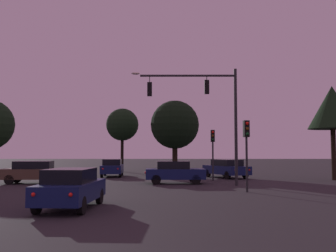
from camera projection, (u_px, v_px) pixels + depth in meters
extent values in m
plane|color=#262326|center=(143.00, 179.00, 29.86)|extent=(168.00, 168.00, 0.00)
cylinder|color=#232326|center=(236.00, 127.00, 24.22)|extent=(0.20, 0.20, 7.54)
cylinder|color=#232326|center=(188.00, 76.00, 24.45)|extent=(6.20, 0.20, 0.14)
ellipsoid|color=#F4EACC|center=(136.00, 73.00, 24.47)|extent=(0.56, 0.28, 0.16)
cylinder|color=#232326|center=(207.00, 78.00, 24.44)|extent=(0.05, 0.05, 0.30)
cube|color=black|center=(207.00, 87.00, 24.40)|extent=(0.30, 0.24, 0.90)
sphere|color=red|center=(207.00, 83.00, 24.56)|extent=(0.18, 0.18, 0.18)
sphere|color=#56380C|center=(207.00, 87.00, 24.54)|extent=(0.18, 0.18, 0.18)
sphere|color=#0C4219|center=(207.00, 92.00, 24.52)|extent=(0.18, 0.18, 0.18)
cylinder|color=#232326|center=(150.00, 79.00, 24.44)|extent=(0.05, 0.05, 0.44)
cube|color=black|center=(150.00, 89.00, 24.40)|extent=(0.30, 0.24, 0.90)
sphere|color=red|center=(150.00, 85.00, 24.56)|extent=(0.18, 0.18, 0.18)
sphere|color=#56380C|center=(150.00, 90.00, 24.54)|extent=(0.18, 0.18, 0.18)
sphere|color=#0C4219|center=(150.00, 94.00, 24.52)|extent=(0.18, 0.18, 0.18)
cylinder|color=#232326|center=(213.00, 161.00, 28.02)|extent=(0.12, 0.12, 2.89)
cube|color=black|center=(213.00, 136.00, 28.14)|extent=(0.31, 0.25, 0.90)
sphere|color=red|center=(213.00, 132.00, 28.02)|extent=(0.18, 0.18, 0.18)
sphere|color=#56380C|center=(213.00, 136.00, 28.01)|extent=(0.18, 0.18, 0.18)
sphere|color=#0C4219|center=(213.00, 140.00, 27.99)|extent=(0.18, 0.18, 0.18)
cylinder|color=#232326|center=(247.00, 165.00, 20.15)|extent=(0.12, 0.12, 2.94)
cube|color=black|center=(246.00, 129.00, 20.28)|extent=(0.34, 0.29, 0.90)
sphere|color=red|center=(247.00, 123.00, 20.16)|extent=(0.18, 0.18, 0.18)
sphere|color=#56380C|center=(247.00, 129.00, 20.14)|extent=(0.18, 0.18, 0.18)
sphere|color=#0C4219|center=(247.00, 134.00, 20.12)|extent=(0.18, 0.18, 0.18)
cube|color=#0F1947|center=(71.00, 191.00, 14.29)|extent=(1.98, 4.23, 0.68)
cube|color=black|center=(70.00, 176.00, 14.18)|extent=(1.63, 2.31, 0.52)
cylinder|color=black|center=(62.00, 196.00, 15.66)|extent=(0.23, 0.65, 0.64)
cylinder|color=black|center=(100.00, 196.00, 15.59)|extent=(0.23, 0.65, 0.64)
cylinder|color=black|center=(37.00, 205.00, 12.94)|extent=(0.23, 0.65, 0.64)
cylinder|color=black|center=(81.00, 205.00, 12.87)|extent=(0.23, 0.65, 0.64)
sphere|color=red|center=(33.00, 195.00, 12.25)|extent=(0.14, 0.14, 0.14)
sphere|color=red|center=(71.00, 195.00, 12.19)|extent=(0.14, 0.14, 0.14)
cube|color=#0F1947|center=(175.00, 174.00, 25.48)|extent=(4.05, 1.86, 0.68)
cube|color=black|center=(173.00, 165.00, 25.52)|extent=(2.21, 1.55, 0.52)
cylinder|color=black|center=(193.00, 178.00, 26.27)|extent=(0.65, 0.22, 0.64)
cylinder|color=black|center=(196.00, 180.00, 24.76)|extent=(0.65, 0.22, 0.64)
cylinder|color=black|center=(156.00, 178.00, 26.15)|extent=(0.65, 0.22, 0.64)
cylinder|color=black|center=(156.00, 180.00, 24.64)|extent=(0.65, 0.22, 0.64)
sphere|color=red|center=(146.00, 172.00, 26.00)|extent=(0.14, 0.14, 0.14)
sphere|color=red|center=(146.00, 173.00, 24.80)|extent=(0.14, 0.14, 0.14)
cube|color=#473828|center=(36.00, 174.00, 25.60)|extent=(4.62, 2.26, 0.68)
cube|color=black|center=(34.00, 165.00, 25.63)|extent=(2.55, 1.81, 0.52)
cylinder|color=black|center=(60.00, 178.00, 26.55)|extent=(0.66, 0.26, 0.64)
cylinder|color=black|center=(55.00, 179.00, 24.89)|extent=(0.66, 0.26, 0.64)
cylinder|color=black|center=(17.00, 178.00, 26.27)|extent=(0.66, 0.26, 0.64)
cylinder|color=black|center=(9.00, 180.00, 24.61)|extent=(0.66, 0.26, 0.64)
sphere|color=red|center=(5.00, 172.00, 26.04)|extent=(0.14, 0.14, 0.14)
cube|color=#0F1947|center=(226.00, 170.00, 31.16)|extent=(3.57, 4.94, 0.68)
cube|color=black|center=(227.00, 163.00, 31.07)|extent=(2.48, 2.91, 0.52)
cylinder|color=black|center=(208.00, 173.00, 32.17)|extent=(0.44, 0.67, 0.64)
cylinder|color=black|center=(225.00, 173.00, 32.86)|extent=(0.44, 0.67, 0.64)
cylinder|color=black|center=(228.00, 175.00, 29.42)|extent=(0.44, 0.67, 0.64)
cylinder|color=black|center=(245.00, 175.00, 30.11)|extent=(0.44, 0.67, 0.64)
sphere|color=red|center=(235.00, 170.00, 28.81)|extent=(0.14, 0.14, 0.14)
sphere|color=red|center=(249.00, 170.00, 29.35)|extent=(0.14, 0.14, 0.14)
cube|color=#0F1947|center=(112.00, 169.00, 32.74)|extent=(1.97, 4.16, 0.68)
cube|color=black|center=(112.00, 162.00, 32.63)|extent=(1.62, 2.28, 0.52)
cylinder|color=black|center=(105.00, 172.00, 34.00)|extent=(0.24, 0.65, 0.64)
cylinder|color=black|center=(122.00, 172.00, 34.10)|extent=(0.24, 0.65, 0.64)
cylinder|color=black|center=(102.00, 174.00, 31.33)|extent=(0.24, 0.65, 0.64)
cylinder|color=black|center=(120.00, 174.00, 31.43)|extent=(0.24, 0.65, 0.64)
sphere|color=red|center=(103.00, 169.00, 30.67)|extent=(0.14, 0.14, 0.14)
sphere|color=red|center=(118.00, 169.00, 30.75)|extent=(0.14, 0.14, 0.14)
cylinder|color=black|center=(334.00, 154.00, 28.71)|extent=(0.37, 0.37, 3.92)
cone|color=black|center=(332.00, 107.00, 28.96)|extent=(3.71, 3.71, 3.32)
cylinder|color=black|center=(122.00, 154.00, 40.80)|extent=(0.33, 0.33, 3.89)
sphere|color=black|center=(122.00, 125.00, 41.02)|extent=(3.53, 3.53, 3.53)
cylinder|color=black|center=(175.00, 158.00, 36.96)|extent=(0.52, 0.52, 3.16)
sphere|color=black|center=(175.00, 125.00, 37.18)|extent=(4.79, 4.79, 4.79)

